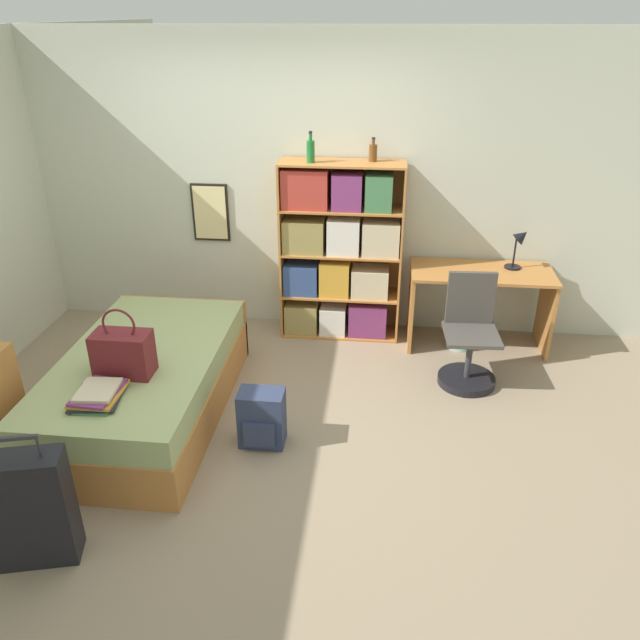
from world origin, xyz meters
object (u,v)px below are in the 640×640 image
at_px(bottle_green, 311,151).
at_px(desk, 480,293).
at_px(bed, 146,383).
at_px(bottle_brown, 373,152).
at_px(backpack, 262,418).
at_px(book_stack_on_bed, 98,394).
at_px(handbag, 123,353).
at_px(desk_lamp, 520,242).
at_px(bookcase, 338,254).
at_px(waste_bin, 462,331).
at_px(suitcase, 31,509).
at_px(desk_chair, 468,349).

relative_size(bottle_green, desk, 0.21).
height_order(bed, bottle_brown, bottle_brown).
distance_m(bottle_brown, backpack, 2.38).
relative_size(book_stack_on_bed, backpack, 0.93).
bearing_deg(handbag, desk_lamp, 31.39).
distance_m(bookcase, waste_bin, 1.29).
xyz_separation_m(bed, suitcase, (-0.10, -1.39, 0.09)).
bearing_deg(backpack, book_stack_on_bed, -160.70).
distance_m(handbag, suitcase, 1.16).
distance_m(suitcase, desk_chair, 3.27).
xyz_separation_m(book_stack_on_bed, suitcase, (-0.05, -0.79, -0.21)).
bearing_deg(book_stack_on_bed, handbag, 81.26).
height_order(bottle_green, bottle_brown, bottle_green).
height_order(suitcase, desk_lamp, desk_lamp).
distance_m(suitcase, backpack, 1.52).
bearing_deg(bed, bottle_brown, 44.00).
relative_size(handbag, book_stack_on_bed, 1.27).
distance_m(bookcase, desk_chair, 1.41).
distance_m(bottle_green, backpack, 2.23).
relative_size(bed, bookcase, 1.24).
distance_m(book_stack_on_bed, desk_lamp, 3.54).
distance_m(bed, desk_chair, 2.50).
bearing_deg(bed, desk_chair, 16.78).
relative_size(suitcase, backpack, 1.99).
bearing_deg(bottle_green, bed, -126.90).
relative_size(handbag, desk_chair, 0.54).
relative_size(bookcase, waste_bin, 5.32).
height_order(handbag, backpack, handbag).
bearing_deg(book_stack_on_bed, bottle_brown, 52.72).
bearing_deg(bookcase, desk_chair, -33.20).
xyz_separation_m(handbag, suitcase, (-0.10, -1.11, -0.32)).
bearing_deg(waste_bin, handbag, -146.73).
relative_size(handbag, bookcase, 0.30).
relative_size(handbag, desk, 0.40).
xyz_separation_m(suitcase, backpack, (1.01, 1.13, -0.14)).
xyz_separation_m(bottle_green, desk_chair, (1.34, -0.68, -1.39)).
height_order(bookcase, bottle_brown, bottle_brown).
height_order(suitcase, bottle_brown, bottle_brown).
bearing_deg(bottle_brown, suitcase, -119.75).
relative_size(bottle_brown, desk, 0.16).
bearing_deg(handbag, book_stack_on_bed, -98.74).
bearing_deg(bookcase, backpack, -102.35).
relative_size(bottle_green, desk_lamp, 0.68).
distance_m(handbag, desk_lamp, 3.32).
relative_size(suitcase, bottle_green, 3.22).
xyz_separation_m(bottle_brown, desk, (0.97, -0.15, -1.15)).
relative_size(bed, bottle_green, 7.82).
bearing_deg(handbag, suitcase, -95.26).
height_order(bed, desk, desk).
bearing_deg(backpack, bottle_brown, 69.99).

